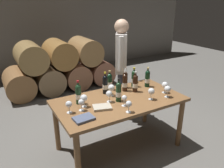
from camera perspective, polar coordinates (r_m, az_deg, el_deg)
ground_plane at (r=3.30m, az=1.81°, el=-16.02°), size 14.00×14.00×0.00m
cellar_back_wall at (r=6.61m, az=-18.27°, el=14.98°), size 10.00×0.24×2.80m
barrel_stack at (r=5.23m, az=-13.29°, el=4.38°), size 2.49×0.90×1.15m
dining_table at (r=2.95m, az=1.95°, el=-5.60°), size 1.70×0.90×0.76m
wine_bottle_0 at (r=3.03m, az=-1.79°, el=-0.09°), size 0.07×0.07×0.32m
wine_bottle_1 at (r=3.32m, az=9.21°, el=1.47°), size 0.07×0.07×0.30m
wine_bottle_2 at (r=2.80m, az=1.74°, el=-1.98°), size 0.07×0.07×0.31m
wine_bottle_3 at (r=3.30m, az=5.72°, el=1.47°), size 0.07×0.07×0.30m
wine_bottle_4 at (r=3.24m, az=3.46°, el=1.13°), size 0.07×0.07×0.29m
wine_bottle_5 at (r=3.11m, az=6.08°, el=0.26°), size 0.07×0.07×0.30m
wine_bottle_6 at (r=3.13m, az=3.38°, el=0.44°), size 0.07×0.07×0.30m
wine_bottle_7 at (r=2.77m, az=-8.74°, el=-2.56°), size 0.07×0.07×0.31m
wine_bottle_8 at (r=3.17m, az=-0.61°, el=0.67°), size 0.07×0.07×0.29m
wine_glass_0 at (r=3.15m, az=13.62°, el=-0.30°), size 0.09×0.09×0.16m
wine_glass_1 at (r=2.96m, az=-0.17°, el=-1.04°), size 0.09×0.09×0.16m
wine_glass_2 at (r=2.60m, az=-8.05°, el=-4.85°), size 0.07×0.07×0.14m
wine_glass_3 at (r=2.57m, az=-11.19°, el=-5.28°), size 0.08×0.08×0.15m
wine_glass_4 at (r=2.55m, az=4.38°, el=-5.27°), size 0.07×0.07×0.15m
wine_glass_5 at (r=2.68m, az=-7.34°, el=-3.73°), size 0.09×0.09×0.16m
wine_glass_6 at (r=3.02m, az=14.28°, el=-1.33°), size 0.09×0.09×0.16m
wine_glass_7 at (r=2.79m, az=-0.82°, el=-2.62°), size 0.08×0.08×0.15m
wine_glass_8 at (r=2.90m, az=10.20°, el=-1.95°), size 0.09×0.09×0.16m
wine_glass_9 at (r=2.69m, az=3.22°, el=-3.77°), size 0.07×0.07×0.14m
tasting_notebook at (r=2.45m, az=-7.39°, el=-8.90°), size 0.23×0.18×0.03m
leather_ledger at (r=2.67m, az=-2.59°, el=-6.06°), size 0.26×0.22×0.03m
sommelier_presenting at (r=3.65m, az=2.39°, el=6.06°), size 0.33×0.43×1.72m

